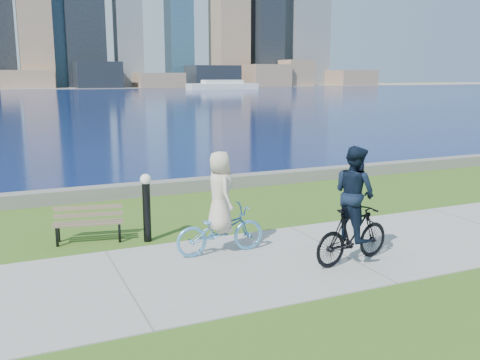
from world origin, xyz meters
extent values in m
plane|color=#325616|center=(0.00, 0.00, 0.00)|extent=(320.00, 320.00, 0.00)
cube|color=gray|center=(0.00, 0.00, 0.01)|extent=(80.00, 3.50, 0.02)
cube|color=slate|center=(0.00, 6.20, 0.17)|extent=(90.00, 0.50, 0.35)
cube|color=#0B1A4C|center=(0.00, 72.00, 0.00)|extent=(320.00, 131.00, 0.01)
cube|color=gray|center=(0.00, 130.00, 0.06)|extent=(320.00, 30.00, 0.12)
cube|color=#8D6F56|center=(0.07, 122.63, 2.05)|extent=(11.37, 8.16, 4.10)
cube|color=black|center=(15.17, 119.74, 3.00)|extent=(10.11, 9.03, 6.01)
cube|color=#8D6F56|center=(29.51, 119.67, 1.76)|extent=(10.87, 9.70, 3.52)
cube|color=black|center=(43.32, 119.43, 2.66)|extent=(11.80, 9.72, 5.32)
cube|color=#8D6F56|center=(58.44, 119.03, 2.84)|extent=(10.30, 8.73, 5.68)
cube|color=#8D6F56|center=(67.58, 119.58, 3.46)|extent=(7.57, 7.05, 6.92)
cube|color=#8D6F56|center=(85.59, 120.02, 2.14)|extent=(11.70, 9.77, 4.28)
cube|color=#8D6F56|center=(2.80, 127.27, 19.84)|extent=(7.29, 6.60, 39.69)
cube|color=#8D6F56|center=(52.45, 129.96, 20.69)|extent=(8.52, 9.32, 41.38)
cube|color=black|center=(62.37, 128.08, 20.01)|extent=(7.44, 9.35, 40.01)
cube|color=slate|center=(75.63, 127.71, 19.67)|extent=(11.34, 6.61, 39.34)
cube|color=silver|center=(37.47, 98.19, 0.64)|extent=(14.91, 4.26, 1.28)
cube|color=silver|center=(37.47, 98.19, 1.65)|extent=(8.52, 3.20, 0.75)
cube|color=black|center=(-4.79, 2.47, 0.19)|extent=(0.06, 0.06, 0.38)
cube|color=black|center=(-3.62, 2.25, 0.19)|extent=(0.06, 0.06, 0.38)
cube|color=black|center=(-4.74, 2.77, 0.19)|extent=(0.06, 0.06, 0.38)
cube|color=black|center=(-3.57, 2.55, 0.19)|extent=(0.06, 0.06, 0.38)
cube|color=brown|center=(-4.21, 2.36, 0.40)|extent=(1.35, 0.34, 0.03)
cube|color=brown|center=(-4.18, 2.50, 0.40)|extent=(1.35, 0.34, 0.03)
cube|color=brown|center=(-4.16, 2.63, 0.40)|extent=(1.35, 0.34, 0.03)
cube|color=brown|center=(-4.14, 2.73, 0.51)|extent=(1.35, 0.30, 0.10)
cube|color=brown|center=(-4.14, 2.75, 0.65)|extent=(1.35, 0.30, 0.10)
cylinder|color=black|center=(-3.10, 2.09, 0.61)|extent=(0.16, 0.16, 1.23)
sphere|color=white|center=(-3.10, 2.09, 1.27)|extent=(0.22, 0.22, 0.22)
imported|color=#5CA9E0|center=(-2.05, 0.77, 0.47)|extent=(0.61, 1.72, 0.90)
imported|color=silver|center=(-2.05, 0.77, 1.20)|extent=(0.49, 0.74, 1.49)
imported|color=black|center=(-0.09, -0.63, 0.53)|extent=(0.77, 1.74, 1.01)
imported|color=black|center=(-0.09, -0.63, 1.28)|extent=(0.75, 0.89, 1.66)
camera|label=1|loc=(-5.58, -8.11, 3.32)|focal=40.00mm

